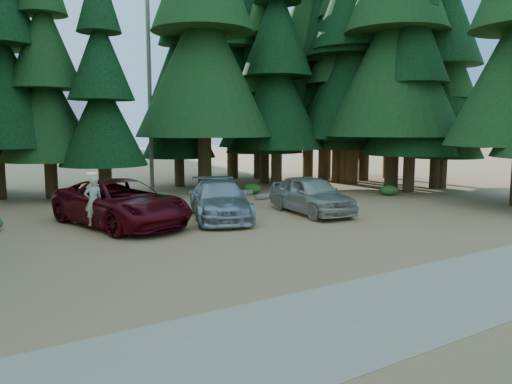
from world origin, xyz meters
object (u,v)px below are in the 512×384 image
Objects in this scene: log_mid at (221,193)px; silver_minivan_center at (220,200)px; log_left at (107,213)px; red_pickup at (121,203)px; silver_minivan_right at (311,195)px; log_right at (290,194)px; frisbee_player at (93,201)px.

silver_minivan_center is at bearing -89.11° from log_mid.
red_pickup is at bearing -126.62° from log_left.
log_mid is at bearing 100.08° from silver_minivan_right.
log_right reaches higher than log_left.
red_pickup reaches higher than silver_minivan_right.
log_left is (1.28, 2.84, -0.95)m from frisbee_player.
silver_minivan_right is (7.68, -1.75, -0.05)m from red_pickup.
log_left is at bearing 161.12° from silver_minivan_center.
silver_minivan_right is at bearing -61.49° from log_left.
frisbee_player is (-4.93, 0.23, 0.32)m from silver_minivan_center.
silver_minivan_center reaches higher than log_left.
red_pickup is 9.10m from log_mid.
silver_minivan_right reaches higher than log_right.
frisbee_player reaches higher than silver_minivan_center.
log_left is 9.83m from log_right.
silver_minivan_center reaches higher than log_mid.
log_mid is (7.11, 3.14, 0.01)m from log_left.
silver_minivan_center is at bearing -151.11° from log_right.
silver_minivan_right is 5.17m from log_right.
silver_minivan_center is at bearing 175.94° from frisbee_player.
red_pickup is at bearing -165.43° from log_right.
log_right is (2.28, 4.60, -0.68)m from silver_minivan_right.
frisbee_player is at bearing -161.54° from silver_minivan_center.
log_mid is 0.78× the size of log_right.
silver_minivan_right reaches higher than silver_minivan_center.
red_pickup is 2.43m from log_left.
log_mid is at bearing 23.29° from red_pickup.
silver_minivan_right is at bearing -56.63° from log_mid.
log_right is at bearing 51.35° from silver_minivan_center.
frisbee_player reaches higher than log_left.
silver_minivan_right is at bearing -26.54° from red_pickup.
log_mid is at bearing 134.67° from log_right.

